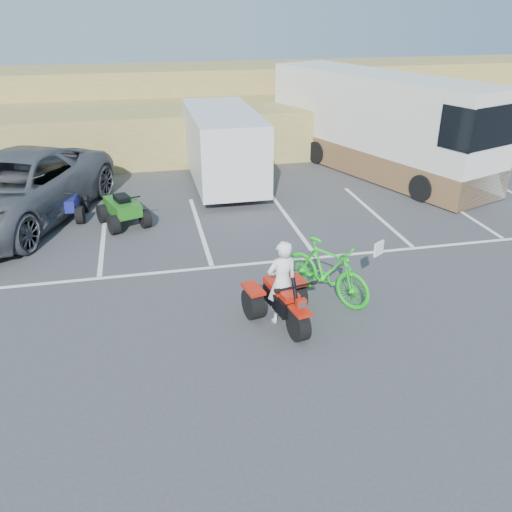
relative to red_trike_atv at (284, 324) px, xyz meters
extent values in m
plane|color=#3A3A3C|center=(-1.09, 0.43, 0.00)|extent=(100.00, 100.00, 0.00)
cube|color=white|center=(-6.49, 5.43, 0.00)|extent=(0.12, 5.00, 0.01)
cube|color=white|center=(-3.79, 5.43, 0.00)|extent=(0.12, 5.00, 0.01)
cube|color=white|center=(-1.09, 5.43, 0.00)|extent=(0.12, 5.00, 0.01)
cube|color=white|center=(1.61, 5.43, 0.00)|extent=(0.12, 5.00, 0.01)
cube|color=white|center=(4.31, 5.43, 0.00)|extent=(0.12, 5.00, 0.01)
cube|color=white|center=(7.01, 5.43, 0.00)|extent=(0.12, 5.00, 0.01)
cube|color=white|center=(-1.09, 2.83, 0.00)|extent=(28.00, 0.12, 0.01)
cube|color=olive|center=(-1.09, 14.43, 1.00)|extent=(40.00, 6.00, 2.00)
cube|color=olive|center=(-1.09, 17.93, 2.00)|extent=(40.00, 4.00, 2.20)
imported|color=white|center=(-0.03, 0.15, 0.89)|extent=(0.72, 0.54, 1.78)
imported|color=#14BF19|center=(1.16, 0.84, 0.67)|extent=(1.76, 2.22, 1.35)
imported|color=#45474C|center=(-6.22, 7.09, 0.99)|extent=(5.80, 7.82, 1.97)
cube|color=silver|center=(0.26, 9.33, 1.42)|extent=(2.23, 5.51, 2.29)
cylinder|color=black|center=(0.26, 9.33, 0.32)|extent=(2.02, 0.65, 0.64)
cube|color=silver|center=(6.14, 9.84, 1.80)|extent=(5.78, 9.97, 3.51)
cube|color=brown|center=(6.14, 9.84, 0.54)|extent=(5.83, 9.99, 0.97)
cube|color=black|center=(7.90, 5.27, 2.53)|extent=(2.10, 0.82, 1.27)
camera|label=1|loc=(-2.54, -9.03, 6.00)|focal=38.00mm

